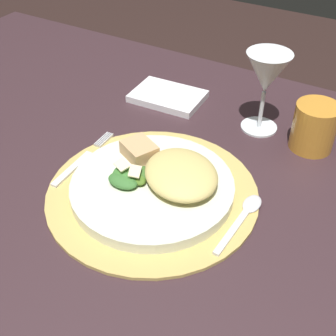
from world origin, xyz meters
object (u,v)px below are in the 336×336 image
object	(u,v)px
wine_glass	(267,75)
amber_tumbler	(314,127)
fork	(81,161)
spoon	(245,213)
napkin	(168,96)
dinner_plate	(152,187)
dining_table	(134,241)

from	to	relation	value
wine_glass	amber_tumbler	distance (m)	0.13
fork	amber_tumbler	bearing A→B (deg)	37.70
spoon	napkin	bearing A→B (deg)	138.87
napkin	wine_glass	bearing A→B (deg)	-1.04
wine_glass	napkin	bearing A→B (deg)	178.96
dinner_plate	wine_glass	distance (m)	0.30
wine_glass	fork	bearing A→B (deg)	-130.39
amber_tumbler	wine_glass	bearing A→B (deg)	174.17
napkin	amber_tumbler	xyz separation A→B (m)	(0.31, -0.01, 0.04)
spoon	wine_glass	xyz separation A→B (m)	(-0.07, 0.24, 0.11)
spoon	wine_glass	world-z (taller)	wine_glass
fork	napkin	xyz separation A→B (m)	(0.02, 0.27, -0.00)
dining_table	wine_glass	distance (m)	0.40
dinner_plate	amber_tumbler	distance (m)	0.32
spoon	napkin	size ratio (longest dim) A/B	0.96
dining_table	spoon	world-z (taller)	spoon
wine_glass	amber_tumbler	bearing A→B (deg)	-5.83
spoon	dining_table	bearing A→B (deg)	-178.85
dinner_plate	amber_tumbler	bearing A→B (deg)	54.81
fork	spoon	xyz separation A→B (m)	(0.30, 0.03, 0.00)
dining_table	wine_glass	size ratio (longest dim) A/B	9.49
spoon	napkin	xyz separation A→B (m)	(-0.28, 0.25, -0.00)
napkin	amber_tumbler	distance (m)	0.32
dining_table	napkin	xyz separation A→B (m)	(-0.07, 0.25, 0.18)
spoon	amber_tumbler	bearing A→B (deg)	82.04
wine_glass	amber_tumbler	size ratio (longest dim) A/B	1.79
amber_tumbler	dinner_plate	bearing A→B (deg)	-125.19
dinner_plate	wine_glass	bearing A→B (deg)	73.86
dining_table	spoon	xyz separation A→B (m)	(0.21, 0.00, 0.18)
spoon	dinner_plate	bearing A→B (deg)	-169.62
fork	wine_glass	distance (m)	0.37
fork	napkin	distance (m)	0.27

